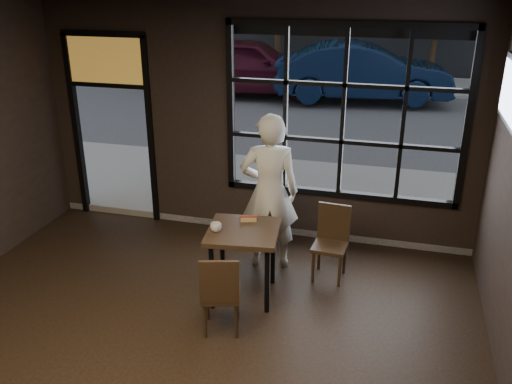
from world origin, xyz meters
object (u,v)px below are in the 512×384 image
(cafe_table, at_px, (244,263))
(chair_near, at_px, (221,291))
(man, at_px, (269,192))
(navy_car, at_px, (362,72))

(cafe_table, bearing_deg, chair_near, -101.21)
(man, xyz_separation_m, navy_car, (0.33, 9.52, -0.09))
(cafe_table, bearing_deg, navy_car, 80.18)
(cafe_table, height_order, man, man)
(man, bearing_deg, navy_car, -105.22)
(man, height_order, navy_car, man)
(chair_near, height_order, navy_car, navy_car)
(cafe_table, xyz_separation_m, navy_car, (0.44, 10.31, 0.47))
(navy_car, bearing_deg, chair_near, 168.93)
(man, distance_m, navy_car, 9.53)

